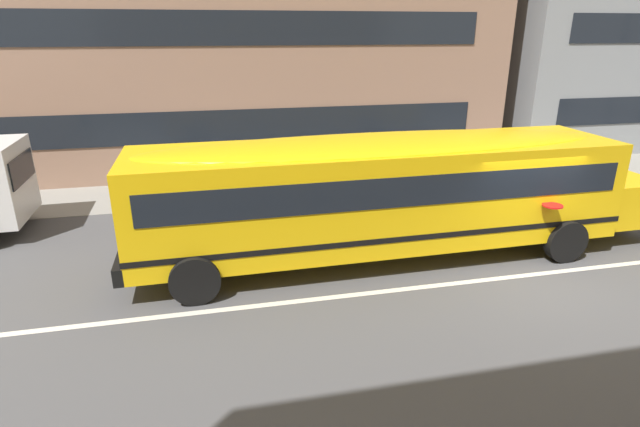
{
  "coord_description": "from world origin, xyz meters",
  "views": [
    {
      "loc": [
        -6.76,
        -8.66,
        5.08
      ],
      "look_at": [
        -4.62,
        0.84,
        1.51
      ],
      "focal_mm": 28.26,
      "sensor_mm": 36.0,
      "label": 1
    }
  ],
  "objects": [
    {
      "name": "school_bus",
      "position": [
        -2.83,
        1.68,
        1.7
      ],
      "size": [
        12.84,
        3.04,
        2.86
      ],
      "rotation": [
        0.0,
        0.0,
        0.01
      ],
      "color": "yellow",
      "rests_on": "ground_plane"
    },
    {
      "name": "lane_centreline",
      "position": [
        0.0,
        0.0,
        0.0
      ],
      "size": [
        110.0,
        0.16,
        0.01
      ],
      "primitive_type": "cube",
      "color": "silver",
      "rests_on": "ground_plane"
    },
    {
      "name": "ground_plane",
      "position": [
        0.0,
        0.0,
        0.0
      ],
      "size": [
        400.0,
        400.0,
        0.0
      ],
      "primitive_type": "plane",
      "color": "#4C4C4F"
    },
    {
      "name": "sidewalk_far",
      "position": [
        0.0,
        7.66,
        0.01
      ],
      "size": [
        120.0,
        3.0,
        0.01
      ],
      "primitive_type": "cube",
      "color": "gray",
      "rests_on": "ground_plane"
    }
  ]
}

